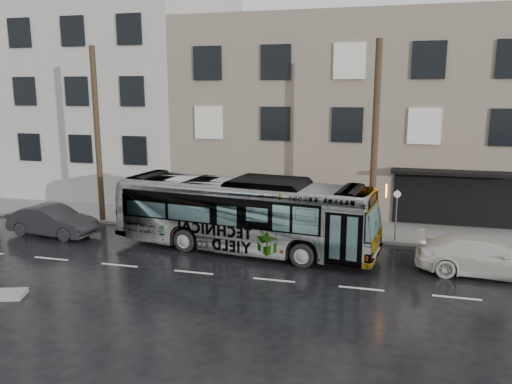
# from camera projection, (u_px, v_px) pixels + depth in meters

# --- Properties ---
(ground) EXTENTS (120.00, 120.00, 0.00)m
(ground) POSITION_uv_depth(u_px,v_px,m) (215.00, 253.00, 21.74)
(ground) COLOR black
(ground) RESTS_ON ground
(sidewalk) EXTENTS (90.00, 3.60, 0.15)m
(sidewalk) POSITION_uv_depth(u_px,v_px,m) (245.00, 223.00, 26.37)
(sidewalk) COLOR gray
(sidewalk) RESTS_ON ground
(building_taupe) EXTENTS (20.00, 12.00, 11.00)m
(building_taupe) POSITION_uv_depth(u_px,v_px,m) (355.00, 114.00, 31.45)
(building_taupe) COLOR #776B5B
(building_taupe) RESTS_ON ground
(building_grey) EXTENTS (26.00, 15.00, 16.00)m
(building_grey) POSITION_uv_depth(u_px,v_px,m) (52.00, 76.00, 38.07)
(building_grey) COLOR beige
(building_grey) RESTS_ON ground
(utility_pole_front) EXTENTS (0.30, 0.30, 9.00)m
(utility_pole_front) POSITION_uv_depth(u_px,v_px,m) (375.00, 143.00, 22.33)
(utility_pole_front) COLOR #3E2F1F
(utility_pole_front) RESTS_ON sidewalk
(utility_pole_rear) EXTENTS (0.30, 0.30, 9.00)m
(utility_pole_rear) POSITION_uv_depth(u_px,v_px,m) (97.00, 136.00, 25.80)
(utility_pole_rear) COLOR #3E2F1F
(utility_pole_rear) RESTS_ON sidewalk
(sign_post) EXTENTS (0.06, 0.06, 2.40)m
(sign_post) POSITION_uv_depth(u_px,v_px,m) (396.00, 215.00, 22.72)
(sign_post) COLOR slate
(sign_post) RESTS_ON sidewalk
(bus) EXTENTS (11.97, 4.24, 3.26)m
(bus) POSITION_uv_depth(u_px,v_px,m) (243.00, 214.00, 21.83)
(bus) COLOR #B2B2B2
(bus) RESTS_ON ground
(white_sedan) EXTENTS (5.12, 2.21, 1.47)m
(white_sedan) POSITION_uv_depth(u_px,v_px,m) (484.00, 256.00, 19.05)
(white_sedan) COLOR beige
(white_sedan) RESTS_ON ground
(dark_sedan) EXTENTS (4.61, 2.02, 1.47)m
(dark_sedan) POSITION_uv_depth(u_px,v_px,m) (52.00, 221.00, 24.20)
(dark_sedan) COLOR black
(dark_sedan) RESTS_ON ground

